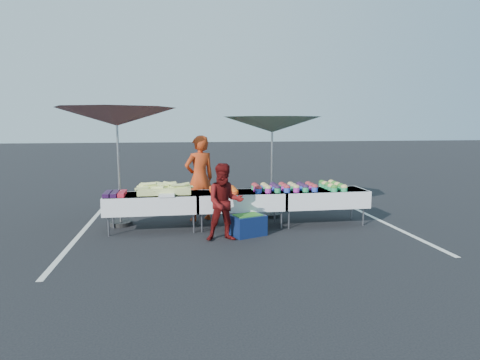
{
  "coord_description": "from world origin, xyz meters",
  "views": [
    {
      "loc": [
        -1.29,
        -8.14,
        2.16
      ],
      "look_at": [
        0.0,
        0.0,
        1.0
      ],
      "focal_mm": 30.0,
      "sensor_mm": 36.0,
      "label": 1
    }
  ],
  "objects": [
    {
      "name": "ground",
      "position": [
        0.0,
        0.0,
        0.0
      ],
      "size": [
        80.0,
        80.0,
        0.0
      ],
      "primitive_type": "plane",
      "color": "black"
    },
    {
      "name": "potato_cups",
      "position": [
        0.95,
        0.0,
        0.83
      ],
      "size": [
        1.34,
        0.58,
        0.16
      ],
      "color": "blue",
      "rests_on": "table_right"
    },
    {
      "name": "customer",
      "position": [
        -0.43,
        -0.93,
        0.72
      ],
      "size": [
        0.71,
        0.56,
        1.44
      ],
      "primitive_type": "imported",
      "rotation": [
        0.0,
        0.0,
        0.02
      ],
      "color": "#580D0D",
      "rests_on": "ground"
    },
    {
      "name": "stripe_right",
      "position": [
        3.2,
        0.0,
        0.0
      ],
      "size": [
        0.1,
        5.0,
        0.0
      ],
      "primitive_type": "cube",
      "color": "silver",
      "rests_on": "ground"
    },
    {
      "name": "table_left",
      "position": [
        -1.8,
        0.0,
        0.58
      ],
      "size": [
        1.86,
        0.81,
        0.75
      ],
      "color": "white",
      "rests_on": "ground"
    },
    {
      "name": "bean_baskets",
      "position": [
        2.06,
        0.08,
        0.82
      ],
      "size": [
        0.36,
        0.86,
        0.15
      ],
      "color": "#279C5A",
      "rests_on": "table_right"
    },
    {
      "name": "storage_bin",
      "position": [
        0.05,
        -0.65,
        0.21
      ],
      "size": [
        0.75,
        0.65,
        0.41
      ],
      "rotation": [
        0.0,
        0.0,
        0.36
      ],
      "color": "#0E1D47",
      "rests_on": "ground"
    },
    {
      "name": "table_right",
      "position": [
        1.8,
        0.0,
        0.58
      ],
      "size": [
        1.86,
        0.81,
        0.75
      ],
      "color": "white",
      "rests_on": "ground"
    },
    {
      "name": "stripe_left",
      "position": [
        -3.2,
        0.0,
        0.0
      ],
      "size": [
        0.1,
        5.0,
        0.0
      ],
      "primitive_type": "cube",
      "color": "silver",
      "rests_on": "ground"
    },
    {
      "name": "carrot_bowls",
      "position": [
        -0.35,
        -0.01,
        0.8
      ],
      "size": [
        0.55,
        0.69,
        0.11
      ],
      "color": "red",
      "rests_on": "table_center"
    },
    {
      "name": "corn_pile",
      "position": [
        -1.55,
        0.05,
        0.84
      ],
      "size": [
        1.16,
        0.57,
        0.26
      ],
      "color": "#C7E173",
      "rests_on": "table_left"
    },
    {
      "name": "berry_punnets",
      "position": [
        -2.51,
        -0.06,
        0.79
      ],
      "size": [
        0.4,
        0.54,
        0.08
      ],
      "color": "black",
      "rests_on": "table_left"
    },
    {
      "name": "umbrella_left",
      "position": [
        -2.5,
        0.53,
        2.28
      ],
      "size": [
        2.48,
        2.48,
        2.52
      ],
      "rotation": [
        0.0,
        0.0,
        -0.01
      ],
      "color": "black",
      "rests_on": "ground"
    },
    {
      "name": "plastic_bags",
      "position": [
        -1.5,
        -0.3,
        0.78
      ],
      "size": [
        0.3,
        0.25,
        0.05
      ],
      "primitive_type": "cube",
      "color": "white",
      "rests_on": "table_left"
    },
    {
      "name": "vendor",
      "position": [
        -0.8,
        0.74,
        0.95
      ],
      "size": [
        0.82,
        0.68,
        1.91
      ],
      "primitive_type": "imported",
      "rotation": [
        0.0,
        0.0,
        3.52
      ],
      "color": "#BD3A15",
      "rests_on": "ground"
    },
    {
      "name": "table_center",
      "position": [
        0.0,
        0.0,
        0.58
      ],
      "size": [
        1.86,
        0.81,
        0.75
      ],
      "color": "white",
      "rests_on": "ground"
    },
    {
      "name": "umbrella_right",
      "position": [
        0.87,
        0.8,
        2.12
      ],
      "size": [
        2.56,
        2.56,
        2.34
      ],
      "rotation": [
        0.0,
        0.0,
        0.13
      ],
      "color": "black",
      "rests_on": "ground"
    }
  ]
}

